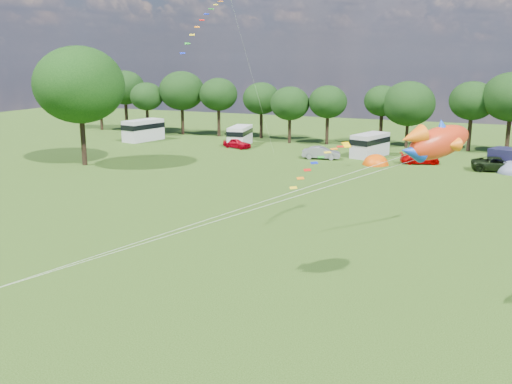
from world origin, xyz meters
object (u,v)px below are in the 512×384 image
at_px(car_a, 237,143).
at_px(campervan_c, 370,144).
at_px(fish_kite, 434,142).
at_px(tent_orange, 376,164).
at_px(big_tree, 79,85).
at_px(car_b, 321,153).
at_px(car_d, 498,164).
at_px(tent_greyblue, 511,173).
at_px(car_c, 420,158).
at_px(campervan_b, 240,135).
at_px(campervan_a, 143,129).

relative_size(car_a, campervan_c, 0.66).
bearing_deg(fish_kite, campervan_c, 57.32).
bearing_deg(car_a, fish_kite, -129.65).
bearing_deg(fish_kite, tent_orange, 56.75).
distance_m(big_tree, car_a, 22.60).
bearing_deg(car_b, car_d, -99.85).
xyz_separation_m(car_b, tent_orange, (6.87, -1.13, -0.72)).
relative_size(big_tree, tent_greyblue, 3.64).
height_order(car_b, tent_greyblue, car_b).
relative_size(car_a, fish_kite, 1.12).
bearing_deg(fish_kite, car_b, 65.30).
bearing_deg(tent_greyblue, big_tree, -162.11).
height_order(car_c, tent_orange, car_c).
xyz_separation_m(car_a, campervan_b, (-0.67, 2.39, 0.75)).
bearing_deg(tent_orange, campervan_b, 160.99).
bearing_deg(tent_greyblue, campervan_b, 170.25).
height_order(big_tree, car_c, big_tree).
xyz_separation_m(car_c, campervan_a, (-40.02, 3.09, 1.01)).
xyz_separation_m(car_d, campervan_c, (-14.79, 3.82, 0.75)).
bearing_deg(campervan_a, campervan_b, -72.73).
height_order(big_tree, tent_orange, big_tree).
xyz_separation_m(campervan_a, tent_orange, (35.46, -5.61, -1.63)).
bearing_deg(tent_greyblue, car_b, 179.85).
relative_size(car_a, tent_orange, 1.25).
bearing_deg(campervan_b, campervan_c, -105.47).
bearing_deg(campervan_a, big_tree, -153.65).
xyz_separation_m(car_b, campervan_b, (-13.59, 5.92, 0.69)).
bearing_deg(tent_orange, fish_kite, -74.97).
distance_m(car_a, car_d, 32.90).
distance_m(campervan_b, fish_kite, 54.89).
xyz_separation_m(car_c, campervan_b, (-25.01, 4.52, 0.79)).
relative_size(car_c, campervan_b, 0.74).
distance_m(campervan_c, tent_orange, 5.69).
bearing_deg(car_a, car_d, -80.56).
relative_size(campervan_a, fish_kite, 1.81).
xyz_separation_m(car_a, campervan_c, (17.94, 0.51, 0.84)).
height_order(big_tree, campervan_a, big_tree).
height_order(car_d, tent_greyblue, car_d).
bearing_deg(tent_orange, car_c, 29.03).
relative_size(car_b, tent_greyblue, 1.15).
bearing_deg(campervan_c, tent_greyblue, -87.26).
distance_m(big_tree, campervan_a, 20.98).
bearing_deg(big_tree, tent_greyblue, 17.89).
bearing_deg(campervan_a, fish_kite, -121.86).
height_order(tent_greyblue, fish_kite, fish_kite).
bearing_deg(campervan_b, car_d, -109.38).
height_order(big_tree, fish_kite, big_tree).
xyz_separation_m(car_d, tent_orange, (-12.94, -1.35, -0.75)).
bearing_deg(car_a, big_tree, 164.48).
relative_size(big_tree, campervan_b, 2.30).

